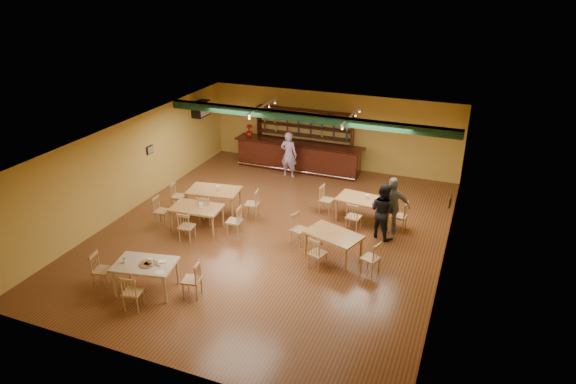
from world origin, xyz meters
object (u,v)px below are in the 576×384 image
at_px(bar_counter, 299,156).
at_px(near_table, 146,277).
at_px(dining_table_a, 215,201).
at_px(dining_table_c, 197,218).
at_px(patron_right_a, 383,211).
at_px(dining_table_d, 333,246).
at_px(patron_bar, 289,155).
at_px(dining_table_b, 362,210).

distance_m(bar_counter, near_table, 9.09).
relative_size(dining_table_a, dining_table_c, 1.08).
distance_m(bar_counter, dining_table_a, 4.75).
bearing_deg(patron_right_a, dining_table_d, 85.05).
relative_size(dining_table_c, dining_table_d, 1.01).
bearing_deg(patron_bar, dining_table_d, 126.43).
height_order(dining_table_c, patron_right_a, patron_right_a).
xyz_separation_m(dining_table_b, dining_table_d, (-0.19, -2.48, -0.01)).
bearing_deg(dining_table_c, bar_counter, 73.57).
bearing_deg(near_table, dining_table_b, 43.47).
xyz_separation_m(dining_table_c, near_table, (0.50, -3.27, 0.01)).
distance_m(dining_table_c, patron_bar, 5.11).
bearing_deg(dining_table_d, dining_table_a, -177.01).
height_order(dining_table_b, dining_table_c, dining_table_b).
xyz_separation_m(dining_table_b, patron_bar, (-3.49, 2.55, 0.51)).
relative_size(bar_counter, dining_table_a, 3.12).
height_order(dining_table_d, patron_right_a, patron_right_a).
bearing_deg(dining_table_b, patron_right_a, -38.59).
distance_m(patron_bar, patron_right_a, 5.45).
xyz_separation_m(bar_counter, dining_table_a, (-1.21, -4.59, -0.15)).
xyz_separation_m(dining_table_a, dining_table_c, (0.07, -1.21, -0.03)).
xyz_separation_m(dining_table_a, dining_table_b, (4.61, 1.21, -0.02)).
distance_m(dining_table_c, patron_right_a, 5.60).
distance_m(dining_table_a, dining_table_c, 1.21).
xyz_separation_m(bar_counter, dining_table_b, (3.40, -3.38, -0.18)).
bearing_deg(dining_table_d, dining_table_c, -161.81).
xyz_separation_m(patron_bar, patron_right_a, (4.29, -3.35, -0.04)).
bearing_deg(patron_bar, dining_table_c, 81.21).
relative_size(bar_counter, patron_right_a, 3.01).
relative_size(bar_counter, near_table, 3.50).
bearing_deg(dining_table_a, near_table, -91.19).
bearing_deg(dining_table_b, dining_table_c, -145.57).
xyz_separation_m(dining_table_d, patron_bar, (-3.30, 5.03, 0.52)).
relative_size(dining_table_a, dining_table_d, 1.09).
relative_size(patron_bar, patron_right_a, 1.05).
distance_m(dining_table_d, patron_right_a, 2.01).
bearing_deg(bar_counter, dining_table_d, -61.27).
distance_m(bar_counter, dining_table_d, 6.68).
relative_size(dining_table_c, near_table, 1.04).
distance_m(bar_counter, dining_table_c, 5.91).
height_order(dining_table_b, dining_table_d, dining_table_b).
bearing_deg(patron_bar, dining_table_a, 76.56).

